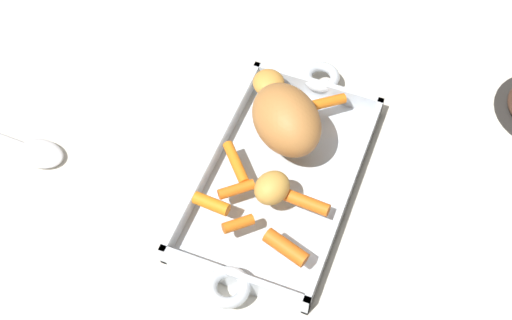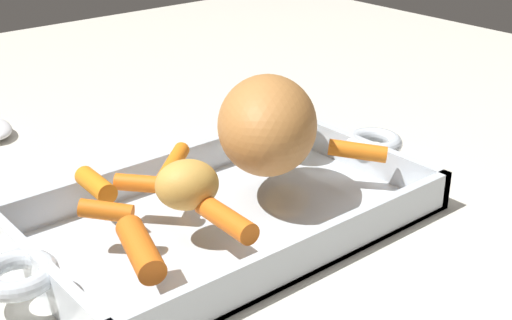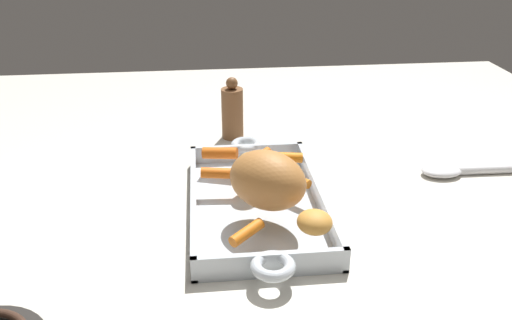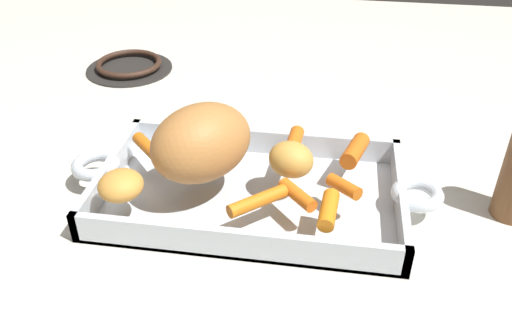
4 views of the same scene
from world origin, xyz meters
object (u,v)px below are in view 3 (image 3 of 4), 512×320
at_px(baby_carrot_center_right, 220,153).
at_px(pork_roast, 268,180).
at_px(baby_carrot_center_left, 278,167).
at_px(serving_spoon, 461,170).
at_px(baby_carrot_southwest, 221,173).
at_px(roasting_dish, 257,203).
at_px(baby_carrot_northeast, 261,156).
at_px(baby_carrot_southeast, 288,157).
at_px(pepper_mill, 232,112).
at_px(baby_carrot_short, 292,178).
at_px(potato_golden_small, 315,222).
at_px(baby_carrot_long, 247,232).
at_px(potato_whole, 250,165).

bearing_deg(baby_carrot_center_right, pork_roast, 19.88).
xyz_separation_m(baby_carrot_center_left, serving_spoon, (-0.03, 0.35, -0.04)).
bearing_deg(baby_carrot_southwest, serving_spoon, 95.15).
distance_m(roasting_dish, baby_carrot_northeast, 0.12).
distance_m(baby_carrot_southeast, pepper_mill, 0.23).
relative_size(baby_carrot_short, potato_golden_small, 1.41).
bearing_deg(pepper_mill, baby_carrot_long, -1.29).
relative_size(baby_carrot_long, pepper_mill, 0.42).
distance_m(baby_carrot_center_right, potato_golden_small, 0.28).
bearing_deg(pork_roast, baby_carrot_center_right, -160.12).
bearing_deg(baby_carrot_short, baby_carrot_long, -29.80).
relative_size(roasting_dish, serving_spoon, 2.10).
distance_m(baby_carrot_northeast, potato_golden_small, 0.25).
relative_size(pork_roast, baby_carrot_center_right, 1.96).
relative_size(baby_carrot_center_left, potato_golden_small, 1.03).
bearing_deg(potato_golden_small, baby_carrot_long, -88.00).
distance_m(baby_carrot_center_left, potato_golden_small, 0.20).
distance_m(potato_whole, pepper_mill, 0.26).
bearing_deg(serving_spoon, baby_carrot_southwest, 6.72).
height_order(baby_carrot_short, potato_whole, potato_whole).
relative_size(baby_carrot_center_right, serving_spoon, 0.30).
bearing_deg(baby_carrot_long, baby_carrot_southeast, 157.81).
bearing_deg(potato_golden_small, baby_carrot_northeast, -169.02).
bearing_deg(baby_carrot_northeast, potato_whole, -22.10).
height_order(baby_carrot_center_right, baby_carrot_long, baby_carrot_center_right).
xyz_separation_m(roasting_dish, baby_carrot_northeast, (-0.11, 0.02, 0.03)).
xyz_separation_m(potato_golden_small, pepper_mill, (-0.44, -0.09, 0.00)).
distance_m(baby_carrot_southeast, baby_carrot_center_left, 0.04).
bearing_deg(baby_carrot_southwest, pork_roast, 33.21).
bearing_deg(baby_carrot_center_left, pork_roast, -15.86).
height_order(baby_carrot_center_right, serving_spoon, baby_carrot_center_right).
bearing_deg(pepper_mill, serving_spoon, 61.50).
xyz_separation_m(baby_carrot_northeast, serving_spoon, (0.03, 0.37, -0.04)).
xyz_separation_m(roasting_dish, baby_carrot_short, (-0.02, 0.06, 0.03)).
height_order(baby_carrot_long, potato_golden_small, potato_golden_small).
bearing_deg(baby_carrot_long, serving_spoon, 117.92).
bearing_deg(baby_carrot_center_right, pepper_mill, 169.31).
relative_size(baby_carrot_long, potato_whole, 1.05).
bearing_deg(serving_spoon, baby_carrot_southeast, -0.10).
height_order(baby_carrot_center_right, baby_carrot_northeast, baby_carrot_center_right).
bearing_deg(potato_whole, baby_carrot_southwest, -87.32).
distance_m(roasting_dish, baby_carrot_center_right, 0.14).
height_order(potato_whole, pepper_mill, pepper_mill).
bearing_deg(baby_carrot_center_right, baby_carrot_long, 5.51).
distance_m(baby_carrot_long, serving_spoon, 0.48).
relative_size(baby_carrot_short, pepper_mill, 0.54).
height_order(roasting_dish, potato_golden_small, potato_golden_small).
relative_size(baby_carrot_southeast, potato_whole, 0.96).
height_order(baby_carrot_northeast, potato_whole, potato_whole).
height_order(potato_whole, potato_golden_small, potato_whole).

